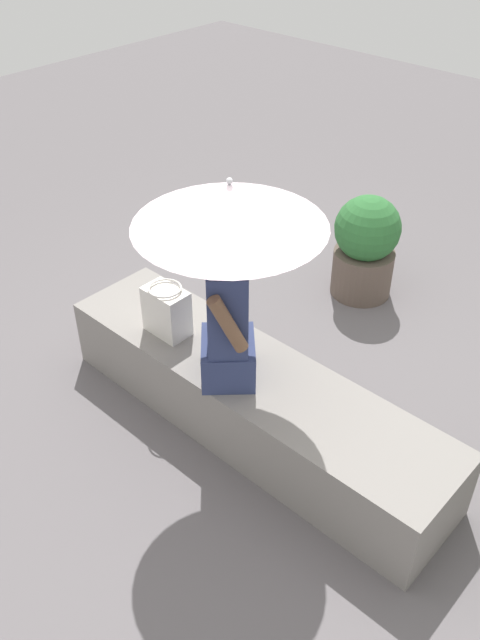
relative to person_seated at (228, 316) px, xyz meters
The scene contains 6 objects.
ground_plane 0.84m from the person_seated, 54.69° to the left, with size 14.00×14.00×0.00m, color #605B5E.
stone_bench 0.62m from the person_seated, 54.69° to the left, with size 2.44×0.59×0.44m, color gray.
person_seated is the anchor object (origin of this frame).
parasol 0.66m from the person_seated, 34.01° to the right, with size 0.90×0.90×1.18m.
handbag_black 0.57m from the person_seated, behind, with size 0.26×0.19×0.31m.
planter_near 1.77m from the person_seated, 98.75° to the left, with size 0.47×0.47×0.77m.
Camera 1 is at (1.82, -2.06, 2.83)m, focal length 37.49 mm.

